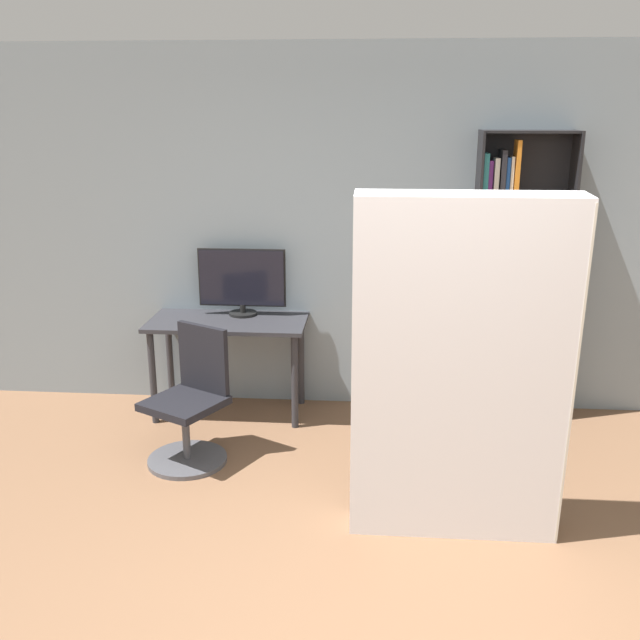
{
  "coord_description": "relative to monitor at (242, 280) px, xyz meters",
  "views": [
    {
      "loc": [
        -0.03,
        -2.45,
        2.25
      ],
      "look_at": [
        -0.35,
        1.54,
        1.05
      ],
      "focal_mm": 40.0,
      "sensor_mm": 36.0,
      "label": 1
    }
  ],
  "objects": [
    {
      "name": "mattress_near",
      "position": [
        1.45,
        -1.63,
        -0.08
      ],
      "size": [
        1.11,
        0.31,
        1.86
      ],
      "color": "silver",
      "rests_on": "ground"
    },
    {
      "name": "bookshelf",
      "position": [
        1.95,
        0.02,
        0.01
      ],
      "size": [
        0.67,
        0.26,
        2.1
      ],
      "color": "black",
      "rests_on": "ground"
    },
    {
      "name": "desk",
      "position": [
        -0.09,
        -0.16,
        -0.38
      ],
      "size": [
        1.16,
        0.56,
        0.74
      ],
      "color": "#2D2D33",
      "rests_on": "ground"
    },
    {
      "name": "monitor",
      "position": [
        0.0,
        0.0,
        0.0
      ],
      "size": [
        0.66,
        0.21,
        0.51
      ],
      "color": "black",
      "rests_on": "desk"
    },
    {
      "name": "wall_back",
      "position": [
        1.02,
        0.15,
        0.34
      ],
      "size": [
        8.0,
        0.06,
        2.7
      ],
      "color": "gray",
      "rests_on": "ground"
    },
    {
      "name": "office_chair",
      "position": [
        -0.19,
        -0.92,
        -0.65
      ],
      "size": [
        0.6,
        0.6,
        0.89
      ],
      "color": "#4C4C51",
      "rests_on": "ground"
    }
  ]
}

